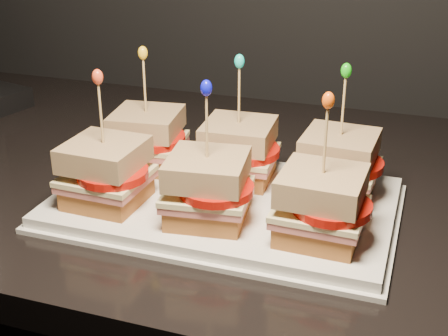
% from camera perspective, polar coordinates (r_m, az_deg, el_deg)
% --- Properties ---
extents(platter, '(0.39, 0.24, 0.02)m').
position_cam_1_polar(platter, '(0.73, 0.00, -3.28)').
color(platter, white).
rests_on(platter, granite_slab).
extents(platter_rim, '(0.40, 0.25, 0.01)m').
position_cam_1_polar(platter_rim, '(0.74, 0.00, -3.69)').
color(platter_rim, white).
rests_on(platter_rim, granite_slab).
extents(sandwich_0_bread_bot, '(0.09, 0.09, 0.02)m').
position_cam_1_polar(sandwich_0_bread_bot, '(0.81, -6.92, 0.99)').
color(sandwich_0_bread_bot, brown).
rests_on(sandwich_0_bread_bot, platter).
extents(sandwich_0_ham, '(0.10, 0.10, 0.01)m').
position_cam_1_polar(sandwich_0_ham, '(0.81, -6.98, 1.98)').
color(sandwich_0_ham, '#C76057').
rests_on(sandwich_0_ham, sandwich_0_bread_bot).
extents(sandwich_0_cheese, '(0.10, 0.10, 0.01)m').
position_cam_1_polar(sandwich_0_cheese, '(0.80, -7.00, 2.44)').
color(sandwich_0_cheese, beige).
rests_on(sandwich_0_cheese, sandwich_0_ham).
extents(sandwich_0_tomato, '(0.08, 0.08, 0.01)m').
position_cam_1_polar(sandwich_0_tomato, '(0.79, -6.43, 2.69)').
color(sandwich_0_tomato, '#B51209').
rests_on(sandwich_0_tomato, sandwich_0_cheese).
extents(sandwich_0_bread_top, '(0.09, 0.09, 0.03)m').
position_cam_1_polar(sandwich_0_bread_top, '(0.80, -7.09, 4.17)').
color(sandwich_0_bread_top, '#5C270D').
rests_on(sandwich_0_bread_top, sandwich_0_tomato).
extents(sandwich_0_pick, '(0.00, 0.00, 0.09)m').
position_cam_1_polar(sandwich_0_pick, '(0.78, -7.26, 7.19)').
color(sandwich_0_pick, tan).
rests_on(sandwich_0_pick, sandwich_0_bread_top).
extents(sandwich_0_frill, '(0.01, 0.01, 0.02)m').
position_cam_1_polar(sandwich_0_frill, '(0.77, -7.44, 10.39)').
color(sandwich_0_frill, yellow).
rests_on(sandwich_0_frill, sandwich_0_pick).
extents(sandwich_1_bread_bot, '(0.08, 0.08, 0.02)m').
position_cam_1_polar(sandwich_1_bread_bot, '(0.77, 1.31, -0.16)').
color(sandwich_1_bread_bot, brown).
rests_on(sandwich_1_bread_bot, platter).
extents(sandwich_1_ham, '(0.09, 0.09, 0.01)m').
position_cam_1_polar(sandwich_1_ham, '(0.77, 1.32, 0.87)').
color(sandwich_1_ham, '#C76057').
rests_on(sandwich_1_ham, sandwich_1_bread_bot).
extents(sandwich_1_cheese, '(0.09, 0.09, 0.01)m').
position_cam_1_polar(sandwich_1_cheese, '(0.76, 1.33, 1.35)').
color(sandwich_1_cheese, beige).
rests_on(sandwich_1_cheese, sandwich_1_ham).
extents(sandwich_1_tomato, '(0.08, 0.08, 0.01)m').
position_cam_1_polar(sandwich_1_tomato, '(0.75, 2.07, 1.59)').
color(sandwich_1_tomato, '#B51209').
rests_on(sandwich_1_tomato, sandwich_1_cheese).
extents(sandwich_1_bread_top, '(0.09, 0.09, 0.03)m').
position_cam_1_polar(sandwich_1_bread_top, '(0.75, 1.35, 3.17)').
color(sandwich_1_bread_top, '#5C270D').
rests_on(sandwich_1_bread_top, sandwich_1_tomato).
extents(sandwich_1_pick, '(0.00, 0.00, 0.09)m').
position_cam_1_polar(sandwich_1_pick, '(0.74, 1.38, 6.35)').
color(sandwich_1_pick, tan).
rests_on(sandwich_1_pick, sandwich_1_bread_top).
extents(sandwich_1_frill, '(0.01, 0.01, 0.02)m').
position_cam_1_polar(sandwich_1_frill, '(0.73, 1.42, 9.73)').
color(sandwich_1_frill, '#13C7B6').
rests_on(sandwich_1_frill, sandwich_1_pick).
extents(sandwich_2_bread_bot, '(0.08, 0.08, 0.02)m').
position_cam_1_polar(sandwich_2_bread_bot, '(0.75, 10.28, -1.41)').
color(sandwich_2_bread_bot, brown).
rests_on(sandwich_2_bread_bot, platter).
extents(sandwich_2_ham, '(0.09, 0.09, 0.01)m').
position_cam_1_polar(sandwich_2_ham, '(0.74, 10.36, -0.36)').
color(sandwich_2_ham, '#C76057').
rests_on(sandwich_2_ham, sandwich_2_bread_bot).
extents(sandwich_2_cheese, '(0.09, 0.09, 0.01)m').
position_cam_1_polar(sandwich_2_cheese, '(0.74, 10.40, 0.14)').
color(sandwich_2_cheese, beige).
rests_on(sandwich_2_cheese, sandwich_2_ham).
extents(sandwich_2_tomato, '(0.08, 0.08, 0.01)m').
position_cam_1_polar(sandwich_2_tomato, '(0.73, 11.30, 0.37)').
color(sandwich_2_tomato, '#B51209').
rests_on(sandwich_2_tomato, sandwich_2_cheese).
extents(sandwich_2_bread_top, '(0.09, 0.09, 0.03)m').
position_cam_1_polar(sandwich_2_bread_top, '(0.73, 10.56, 2.00)').
color(sandwich_2_bread_top, '#5C270D').
rests_on(sandwich_2_bread_top, sandwich_2_tomato).
extents(sandwich_2_pick, '(0.00, 0.00, 0.09)m').
position_cam_1_polar(sandwich_2_pick, '(0.71, 10.82, 5.26)').
color(sandwich_2_pick, tan).
rests_on(sandwich_2_pick, sandwich_2_bread_top).
extents(sandwich_2_frill, '(0.01, 0.01, 0.02)m').
position_cam_1_polar(sandwich_2_frill, '(0.70, 11.11, 8.74)').
color(sandwich_2_frill, '#17B611').
rests_on(sandwich_2_frill, sandwich_2_pick).
extents(sandwich_3_bread_bot, '(0.08, 0.08, 0.02)m').
position_cam_1_polar(sandwich_3_bread_bot, '(0.73, -10.60, -2.27)').
color(sandwich_3_bread_bot, brown).
rests_on(sandwich_3_bread_bot, platter).
extents(sandwich_3_ham, '(0.09, 0.09, 0.01)m').
position_cam_1_polar(sandwich_3_ham, '(0.72, -10.69, -1.19)').
color(sandwich_3_ham, '#C76057').
rests_on(sandwich_3_ham, sandwich_3_bread_bot).
extents(sandwich_3_cheese, '(0.09, 0.09, 0.01)m').
position_cam_1_polar(sandwich_3_cheese, '(0.72, -10.73, -0.68)').
color(sandwich_3_cheese, beige).
rests_on(sandwich_3_cheese, sandwich_3_ham).
extents(sandwich_3_tomato, '(0.08, 0.08, 0.01)m').
position_cam_1_polar(sandwich_3_tomato, '(0.70, -10.16, -0.46)').
color(sandwich_3_tomato, '#B51209').
rests_on(sandwich_3_tomato, sandwich_3_cheese).
extents(sandwich_3_bread_top, '(0.08, 0.08, 0.03)m').
position_cam_1_polar(sandwich_3_bread_top, '(0.71, -10.90, 1.22)').
color(sandwich_3_bread_top, '#5C270D').
rests_on(sandwich_3_bread_top, sandwich_3_tomato).
extents(sandwich_3_pick, '(0.00, 0.00, 0.09)m').
position_cam_1_polar(sandwich_3_pick, '(0.69, -11.18, 4.58)').
color(sandwich_3_pick, tan).
rests_on(sandwich_3_pick, sandwich_3_bread_top).
extents(sandwich_3_frill, '(0.01, 0.01, 0.02)m').
position_cam_1_polar(sandwich_3_frill, '(0.68, -11.49, 8.17)').
color(sandwich_3_frill, '#E94623').
rests_on(sandwich_3_frill, sandwich_3_pick).
extents(sandwich_4_bread_bot, '(0.09, 0.09, 0.02)m').
position_cam_1_polar(sandwich_4_bread_bot, '(0.68, -1.50, -3.80)').
color(sandwich_4_bread_bot, brown).
rests_on(sandwich_4_bread_bot, platter).
extents(sandwich_4_ham, '(0.10, 0.10, 0.01)m').
position_cam_1_polar(sandwich_4_ham, '(0.67, -1.51, -2.66)').
color(sandwich_4_ham, '#C76057').
rests_on(sandwich_4_ham, sandwich_4_bread_bot).
extents(sandwich_4_cheese, '(0.10, 0.10, 0.01)m').
position_cam_1_polar(sandwich_4_cheese, '(0.67, -1.52, -2.13)').
color(sandwich_4_cheese, beige).
rests_on(sandwich_4_cheese, sandwich_4_ham).
extents(sandwich_4_tomato, '(0.08, 0.08, 0.01)m').
position_cam_1_polar(sandwich_4_tomato, '(0.66, -0.72, -1.91)').
color(sandwich_4_tomato, '#B51209').
rests_on(sandwich_4_tomato, sandwich_4_cheese).
extents(sandwich_4_bread_top, '(0.09, 0.09, 0.03)m').
position_cam_1_polar(sandwich_4_bread_top, '(0.66, -1.54, -0.10)').
color(sandwich_4_bread_top, '#5C270D').
rests_on(sandwich_4_bread_top, sandwich_4_tomato).
extents(sandwich_4_pick, '(0.00, 0.00, 0.09)m').
position_cam_1_polar(sandwich_4_pick, '(0.64, -1.59, 3.48)').
color(sandwich_4_pick, tan).
rests_on(sandwich_4_pick, sandwich_4_bread_top).
extents(sandwich_4_frill, '(0.01, 0.01, 0.02)m').
position_cam_1_polar(sandwich_4_frill, '(0.63, -1.63, 7.33)').
color(sandwich_4_frill, '#0C0EE0').
rests_on(sandwich_4_frill, sandwich_4_pick).
extents(sandwich_5_bread_bot, '(0.08, 0.08, 0.02)m').
position_cam_1_polar(sandwich_5_bread_bot, '(0.65, 8.69, -5.39)').
color(sandwich_5_bread_bot, brown).
rests_on(sandwich_5_bread_bot, platter).
extents(sandwich_5_ham, '(0.09, 0.09, 0.01)m').
position_cam_1_polar(sandwich_5_ham, '(0.64, 8.78, -4.22)').
color(sandwich_5_ham, '#C76057').
rests_on(sandwich_5_ham, sandwich_5_bread_bot).
extents(sandwich_5_cheese, '(0.09, 0.09, 0.01)m').
position_cam_1_polar(sandwich_5_cheese, '(0.64, 8.82, -3.67)').
color(sandwich_5_cheese, beige).
rests_on(sandwich_5_cheese, sandwich_5_ham).
extents(sandwich_5_tomato, '(0.08, 0.08, 0.01)m').
position_cam_1_polar(sandwich_5_tomato, '(0.63, 9.83, -3.47)').
color(sandwich_5_tomato, '#B51209').
rests_on(sandwich_5_tomato, sandwich_5_cheese).
extents(sandwich_5_bread_top, '(0.08, 0.08, 0.03)m').
position_cam_1_polar(sandwich_5_bread_top, '(0.63, 8.97, -1.59)').
color(sandwich_5_bread_top, '#5C270D').
rests_on(sandwich_5_bread_top, sandwich_5_tomato).
extents(sandwich_5_pick, '(0.00, 0.00, 0.09)m').
position_cam_1_polar(sandwich_5_pick, '(0.61, 9.23, 2.12)').
color(sandwich_5_pick, tan).
rests_on(sandwich_5_pick, sandwich_5_bread_top).
extents(sandwich_5_frill, '(0.01, 0.01, 0.02)m').
position_cam_1_polar(sandwich_5_frill, '(0.60, 9.52, 6.13)').
color(sandwich_5_frill, '#EC520D').
rests_on(sandwich_5_frill, sandwich_5_pick).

